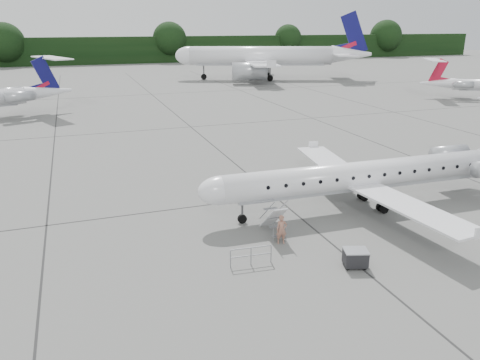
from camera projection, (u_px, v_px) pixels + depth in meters
name	position (u px, v px, depth m)	size (l,w,h in m)	color
ground	(382.00, 219.00, 30.14)	(320.00, 320.00, 0.00)	slate
treeline	(129.00, 50.00, 144.95)	(260.00, 4.00, 8.00)	black
main_regional_jet	(364.00, 162.00, 31.08)	(25.46, 18.33, 6.53)	white
airstair	(273.00, 218.00, 27.74)	(0.85, 2.30, 2.05)	white
passenger	(282.00, 230.00, 26.61)	(0.63, 0.41, 1.72)	#9A6654
safety_railing	(251.00, 256.00, 24.33)	(2.20, 0.08, 1.00)	gray
baggage_cart	(355.00, 258.00, 24.15)	(1.17, 0.95, 1.01)	black
bg_narrowbody	(261.00, 46.00, 102.03)	(39.91, 28.74, 14.33)	white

